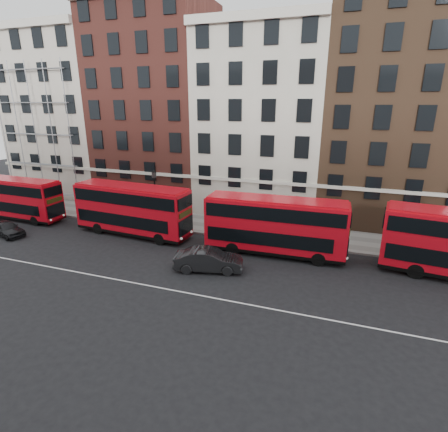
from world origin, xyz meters
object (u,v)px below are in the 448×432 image
(bus_a, at_px, (17,198))
(car_front, at_px, (209,260))
(car_rear, at_px, (6,228))
(bus_b, at_px, (132,209))
(bus_c, at_px, (274,225))

(bus_a, distance_m, car_front, 23.33)
(car_rear, relative_size, car_front, 0.83)
(car_rear, bearing_deg, bus_b, -56.31)
(bus_b, bearing_deg, bus_c, 4.01)
(car_front, bearing_deg, bus_b, 49.64)
(bus_a, xyz_separation_m, car_front, (22.87, -4.41, -1.46))
(bus_c, distance_m, car_rear, 24.05)
(bus_c, relative_size, car_front, 2.24)
(bus_b, relative_size, bus_c, 1.01)
(bus_a, height_order, bus_c, bus_c)
(bus_a, relative_size, bus_c, 0.92)
(car_rear, height_order, car_front, car_front)
(bus_b, distance_m, bus_c, 12.93)
(car_rear, distance_m, car_front, 19.85)
(bus_a, xyz_separation_m, car_rear, (3.02, -4.07, -1.58))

